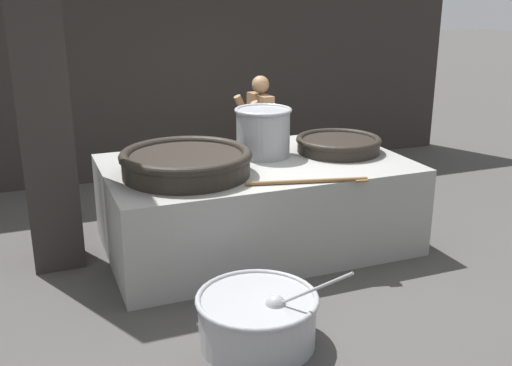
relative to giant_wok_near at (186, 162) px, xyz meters
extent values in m
plane|color=#474442|center=(0.82, 0.20, -1.09)|extent=(60.00, 60.00, 0.00)
cube|color=#2D2826|center=(0.82, 3.26, 0.80)|extent=(9.13, 0.24, 3.76)
cube|color=#2D2826|center=(-1.26, 0.52, 0.80)|extent=(0.49, 0.49, 3.76)
cube|color=gray|center=(0.82, 0.20, -0.61)|extent=(3.20, 1.94, 0.95)
cylinder|color=black|center=(0.00, 0.00, -0.04)|extent=(1.26, 1.26, 0.21)
torus|color=black|center=(0.00, 0.00, 0.07)|extent=(1.31, 1.31, 0.10)
cylinder|color=black|center=(1.84, 0.24, -0.07)|extent=(0.92, 0.92, 0.14)
torus|color=black|center=(1.84, 0.24, 0.00)|extent=(0.96, 0.96, 0.07)
cylinder|color=gray|center=(0.98, 0.40, 0.12)|extent=(0.59, 0.59, 0.51)
torus|color=gray|center=(0.98, 0.40, 0.37)|extent=(0.63, 0.63, 0.04)
cylinder|color=brown|center=(0.99, -0.67, -0.12)|extent=(1.16, 0.31, 0.04)
cube|color=brown|center=(1.51, -0.80, -0.13)|extent=(0.14, 0.13, 0.02)
cylinder|color=#9E7551|center=(1.47, 1.57, -0.68)|extent=(0.12, 0.12, 0.81)
cylinder|color=#9E7551|center=(1.45, 1.75, -0.68)|extent=(0.12, 0.12, 0.81)
cube|color=#4C663F|center=(1.46, 1.66, -0.52)|extent=(0.22, 0.26, 0.53)
cube|color=#9E7551|center=(1.46, 1.66, 0.02)|extent=(0.21, 0.51, 0.60)
cylinder|color=#9E7551|center=(1.38, 1.40, 0.02)|extent=(0.34, 0.13, 0.55)
cylinder|color=#9E7551|center=(1.33, 1.89, 0.02)|extent=(0.34, 0.13, 0.55)
sphere|color=#9E7551|center=(1.46, 1.66, 0.45)|extent=(0.23, 0.23, 0.23)
cylinder|color=#9E9EA3|center=(0.11, -1.63, -0.89)|extent=(0.93, 0.93, 0.39)
torus|color=#9E9EA3|center=(0.11, -1.63, -0.70)|extent=(0.98, 0.98, 0.05)
cylinder|color=#6B9347|center=(0.11, -1.63, -0.80)|extent=(0.82, 0.82, 0.10)
sphere|color=#9E9EA3|center=(0.21, -1.76, -0.71)|extent=(0.17, 0.17, 0.17)
cylinder|color=#9E9EA3|center=(0.40, -1.99, -0.50)|extent=(0.41, 0.50, 0.45)
camera|label=1|loc=(-1.45, -5.52, 1.61)|focal=42.00mm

